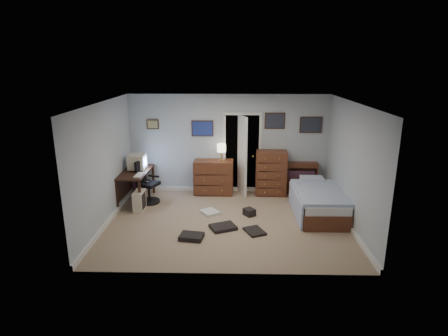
{
  "coord_description": "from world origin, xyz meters",
  "views": [
    {
      "loc": [
        0.11,
        -7.29,
        3.27
      ],
      "look_at": [
        -0.07,
        0.3,
        1.1
      ],
      "focal_mm": 30.0,
      "sensor_mm": 36.0,
      "label": 1
    }
  ],
  "objects_px": {
    "bed": "(317,201)",
    "computer_desk": "(132,178)",
    "low_dresser": "(214,177)",
    "tall_dresser": "(271,173)",
    "office_chair": "(147,187)"
  },
  "relations": [
    {
      "from": "computer_desk",
      "to": "low_dresser",
      "type": "height_order",
      "value": "low_dresser"
    },
    {
      "from": "office_chair",
      "to": "tall_dresser",
      "type": "relative_size",
      "value": 0.9
    },
    {
      "from": "bed",
      "to": "low_dresser",
      "type": "bearing_deg",
      "value": 151.08
    },
    {
      "from": "office_chair",
      "to": "tall_dresser",
      "type": "distance_m",
      "value": 3.08
    },
    {
      "from": "low_dresser",
      "to": "computer_desk",
      "type": "bearing_deg",
      "value": -159.73
    },
    {
      "from": "tall_dresser",
      "to": "bed",
      "type": "distance_m",
      "value": 1.57
    },
    {
      "from": "computer_desk",
      "to": "low_dresser",
      "type": "relative_size",
      "value": 1.37
    },
    {
      "from": "office_chair",
      "to": "low_dresser",
      "type": "relative_size",
      "value": 1.04
    },
    {
      "from": "tall_dresser",
      "to": "bed",
      "type": "relative_size",
      "value": 0.59
    },
    {
      "from": "office_chair",
      "to": "low_dresser",
      "type": "xyz_separation_m",
      "value": [
        1.57,
        0.66,
        0.04
      ]
    },
    {
      "from": "computer_desk",
      "to": "low_dresser",
      "type": "distance_m",
      "value": 2.02
    },
    {
      "from": "bed",
      "to": "computer_desk",
      "type": "bearing_deg",
      "value": 170.76
    },
    {
      "from": "low_dresser",
      "to": "tall_dresser",
      "type": "distance_m",
      "value": 1.45
    },
    {
      "from": "low_dresser",
      "to": "tall_dresser",
      "type": "relative_size",
      "value": 0.87
    },
    {
      "from": "computer_desk",
      "to": "tall_dresser",
      "type": "relative_size",
      "value": 1.19
    }
  ]
}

